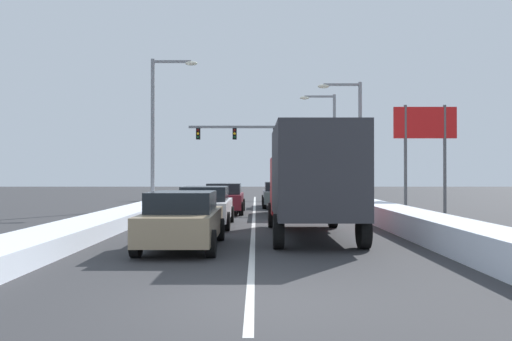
# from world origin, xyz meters

# --- Properties ---
(ground_plane) EXTENTS (120.00, 120.00, 0.00)m
(ground_plane) POSITION_xyz_m (0.00, 13.96, 0.00)
(ground_plane) COLOR #333335
(lane_stripe_between_right_lane_and_center_lane) EXTENTS (0.14, 38.39, 0.01)m
(lane_stripe_between_right_lane_and_center_lane) POSITION_xyz_m (-0.00, 17.45, 0.00)
(lane_stripe_between_right_lane_and_center_lane) COLOR silver
(lane_stripe_between_right_lane_and_center_lane) RESTS_ON ground
(snow_bank_right_shoulder) EXTENTS (1.37, 38.39, 0.75)m
(snow_bank_right_shoulder) POSITION_xyz_m (5.30, 17.45, 0.37)
(snow_bank_right_shoulder) COLOR silver
(snow_bank_right_shoulder) RESTS_ON ground
(snow_bank_left_shoulder) EXTENTS (1.72, 38.39, 0.50)m
(snow_bank_left_shoulder) POSITION_xyz_m (-5.30, 17.45, 0.25)
(snow_bank_left_shoulder) COLOR silver
(snow_bank_left_shoulder) RESTS_ON ground
(box_truck_right_lane_nearest) EXTENTS (2.53, 7.20, 3.36)m
(box_truck_right_lane_nearest) POSITION_xyz_m (1.81, 8.02, 1.90)
(box_truck_right_lane_nearest) COLOR maroon
(box_truck_right_lane_nearest) RESTS_ON ground
(suv_green_right_lane_second) EXTENTS (2.16, 4.90, 1.67)m
(suv_green_right_lane_second) POSITION_xyz_m (1.91, 16.79, 1.02)
(suv_green_right_lane_second) COLOR #1E5633
(suv_green_right_lane_second) RESTS_ON ground
(sedan_gray_right_lane_third) EXTENTS (2.00, 4.50, 1.51)m
(sedan_gray_right_lane_third) POSITION_xyz_m (1.45, 22.69, 0.76)
(sedan_gray_right_lane_third) COLOR slate
(sedan_gray_right_lane_third) RESTS_ON ground
(sedan_tan_center_lane_nearest) EXTENTS (2.00, 4.50, 1.51)m
(sedan_tan_center_lane_nearest) POSITION_xyz_m (-1.86, 5.71, 0.76)
(sedan_tan_center_lane_nearest) COLOR #937F60
(sedan_tan_center_lane_nearest) RESTS_ON ground
(sedan_white_center_lane_second) EXTENTS (2.00, 4.50, 1.51)m
(sedan_white_center_lane_second) POSITION_xyz_m (-1.82, 11.45, 0.76)
(sedan_white_center_lane_second) COLOR silver
(sedan_white_center_lane_second) RESTS_ON ground
(sedan_maroon_center_lane_third) EXTENTS (2.00, 4.50, 1.51)m
(sedan_maroon_center_lane_third) POSITION_xyz_m (-1.50, 18.02, 0.76)
(sedan_maroon_center_lane_third) COLOR maroon
(sedan_maroon_center_lane_third) RESTS_ON ground
(traffic_light_gantry) EXTENTS (10.60, 0.47, 6.20)m
(traffic_light_gantry) POSITION_xyz_m (1.18, 34.89, 4.72)
(traffic_light_gantry) COLOR slate
(traffic_light_gantry) RESTS_ON ground
(street_lamp_right_near) EXTENTS (2.66, 0.36, 7.50)m
(street_lamp_right_near) POSITION_xyz_m (5.96, 22.69, 4.54)
(street_lamp_right_near) COLOR gray
(street_lamp_right_near) RESTS_ON ground
(street_lamp_right_mid) EXTENTS (2.66, 0.36, 7.86)m
(street_lamp_right_mid) POSITION_xyz_m (5.50, 29.67, 4.73)
(street_lamp_right_mid) COLOR gray
(street_lamp_right_mid) RESTS_ON ground
(street_lamp_left_mid) EXTENTS (2.66, 0.36, 8.55)m
(street_lamp_left_mid) POSITION_xyz_m (-5.45, 21.15, 5.09)
(street_lamp_left_mid) COLOR gray
(street_lamp_left_mid) RESTS_ON ground
(roadside_sign_right) EXTENTS (3.20, 0.16, 5.50)m
(roadside_sign_right) POSITION_xyz_m (8.70, 18.05, 4.02)
(roadside_sign_right) COLOR #59595B
(roadside_sign_right) RESTS_ON ground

